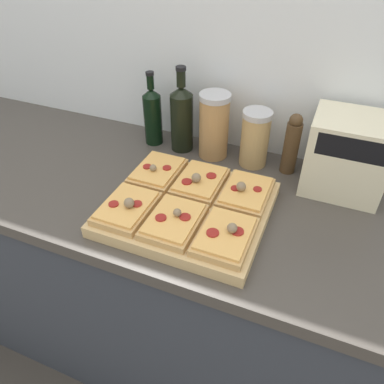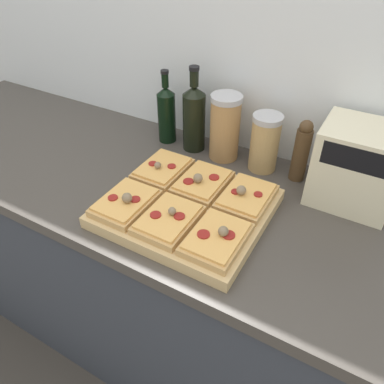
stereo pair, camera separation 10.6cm
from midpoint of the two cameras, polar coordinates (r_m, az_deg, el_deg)
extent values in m
cube|color=silver|center=(1.27, 13.26, 20.97)|extent=(6.00, 0.06, 2.50)
cube|color=#333842|center=(1.47, 3.86, -15.22)|extent=(2.60, 0.64, 0.85)
cube|color=#423D38|center=(1.14, 4.79, -1.69)|extent=(2.63, 0.67, 0.04)
cube|color=tan|center=(1.06, 2.05, -2.58)|extent=(0.44, 0.39, 0.04)
cube|color=tan|center=(1.17, -1.87, 3.31)|extent=(0.13, 0.18, 0.02)
cube|color=#E5A856|center=(1.16, -1.88, 3.88)|extent=(0.12, 0.16, 0.01)
cylinder|color=maroon|center=(1.16, -3.42, 4.26)|extent=(0.03, 0.03, 0.00)
cylinder|color=maroon|center=(1.15, -0.48, 3.86)|extent=(0.03, 0.03, 0.00)
sphere|color=#7F6B51|center=(1.14, -2.60, 4.00)|extent=(0.02, 0.02, 0.02)
cube|color=tan|center=(1.11, 4.37, 1.25)|extent=(0.13, 0.18, 0.02)
cube|color=#E5A856|center=(1.10, 4.40, 1.84)|extent=(0.12, 0.16, 0.01)
cylinder|color=maroon|center=(1.08, 2.24, 1.54)|extent=(0.03, 0.03, 0.00)
cylinder|color=maroon|center=(1.10, 6.13, 2.15)|extent=(0.03, 0.03, 0.00)
sphere|color=#7F6B51|center=(1.08, 3.74, 2.02)|extent=(0.03, 0.03, 0.03)
cube|color=tan|center=(1.07, 11.13, -1.00)|extent=(0.13, 0.18, 0.02)
cube|color=#E5A856|center=(1.06, 11.22, -0.41)|extent=(0.12, 0.16, 0.01)
cylinder|color=maroon|center=(1.06, 9.50, -0.05)|extent=(0.02, 0.02, 0.00)
cylinder|color=maroon|center=(1.06, 12.89, -0.46)|extent=(0.02, 0.02, 0.00)
sphere|color=#7F6B51|center=(1.05, 10.41, 0.15)|extent=(0.03, 0.03, 0.03)
cube|color=tan|center=(1.04, -7.23, -1.83)|extent=(0.13, 0.18, 0.02)
cube|color=#E5A856|center=(1.03, -7.29, -1.23)|extent=(0.12, 0.16, 0.01)
cylinder|color=maroon|center=(1.03, -9.14, -0.97)|extent=(0.03, 0.03, 0.00)
cylinder|color=maroon|center=(1.02, -5.73, -1.23)|extent=(0.03, 0.03, 0.00)
sphere|color=#7F6B51|center=(1.01, -6.94, -1.01)|extent=(0.03, 0.03, 0.03)
cube|color=tan|center=(0.98, -0.50, -4.46)|extent=(0.13, 0.18, 0.02)
cube|color=#E5A856|center=(0.97, -0.51, -3.85)|extent=(0.12, 0.16, 0.01)
cylinder|color=maroon|center=(0.97, -2.48, -3.62)|extent=(0.03, 0.03, 0.00)
cylinder|color=maroon|center=(0.96, 1.21, -3.84)|extent=(0.03, 0.03, 0.00)
sphere|color=#7F6B51|center=(0.97, 0.07, -3.06)|extent=(0.02, 0.02, 0.02)
cube|color=tan|center=(0.94, 7.03, -7.30)|extent=(0.13, 0.18, 0.02)
cube|color=#E5A856|center=(0.93, 7.10, -6.69)|extent=(0.12, 0.16, 0.01)
cylinder|color=maroon|center=(0.92, 5.08, -6.57)|extent=(0.03, 0.03, 0.00)
cylinder|color=maroon|center=(0.92, 8.92, -6.64)|extent=(0.03, 0.03, 0.00)
sphere|color=#7F6B51|center=(0.92, 8.13, -6.08)|extent=(0.03, 0.03, 0.03)
cylinder|color=black|center=(1.37, -1.63, 11.14)|extent=(0.06, 0.06, 0.18)
cone|color=black|center=(1.33, -1.71, 15.11)|extent=(0.06, 0.06, 0.03)
cylinder|color=black|center=(1.31, -1.74, 16.60)|extent=(0.02, 0.02, 0.05)
cylinder|color=black|center=(1.30, -1.76, 17.79)|extent=(0.03, 0.03, 0.01)
cylinder|color=black|center=(1.32, 2.65, 10.46)|extent=(0.08, 0.08, 0.20)
cone|color=black|center=(1.27, 2.81, 15.11)|extent=(0.08, 0.08, 0.03)
cylinder|color=black|center=(1.25, 2.87, 16.87)|extent=(0.03, 0.03, 0.05)
cylinder|color=black|center=(1.24, 2.91, 18.28)|extent=(0.03, 0.03, 0.01)
cylinder|color=#AD7F4C|center=(1.27, 7.42, 9.29)|extent=(0.10, 0.10, 0.21)
cylinder|color=#B2B2B7|center=(1.22, 7.85, 13.92)|extent=(0.10, 0.10, 0.02)
cylinder|color=tan|center=(1.24, 13.41, 6.86)|extent=(0.09, 0.09, 0.17)
cylinder|color=#B2B2B7|center=(1.20, 14.07, 10.78)|extent=(0.09, 0.09, 0.02)
cylinder|color=#47331E|center=(1.22, 18.62, 5.26)|extent=(0.05, 0.05, 0.17)
sphere|color=#47331E|center=(1.18, 19.57, 9.25)|extent=(0.04, 0.04, 0.04)
cube|color=beige|center=(1.17, 26.24, 3.49)|extent=(0.22, 0.19, 0.24)
cube|color=black|center=(1.06, 26.61, 4.32)|extent=(0.18, 0.01, 0.07)
camera|label=1|loc=(0.05, -87.14, 2.23)|focal=35.00mm
camera|label=2|loc=(0.05, 92.86, -2.23)|focal=35.00mm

